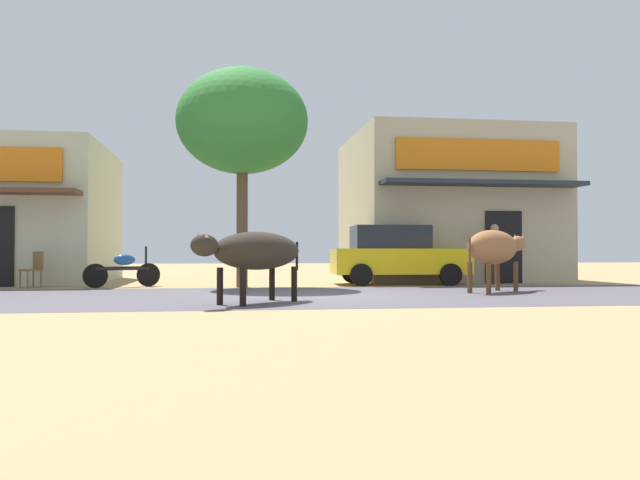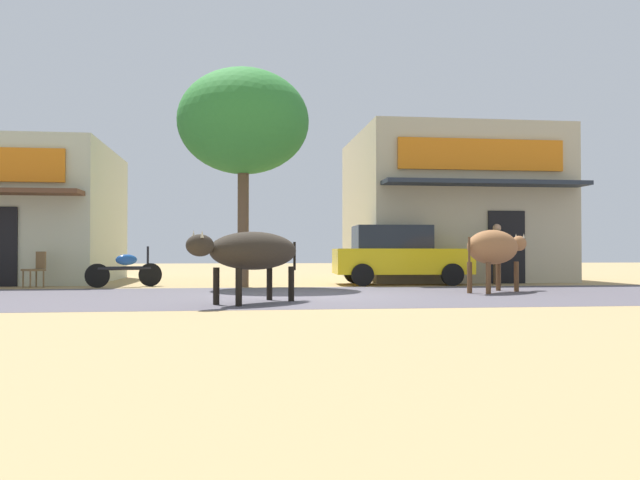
{
  "view_description": "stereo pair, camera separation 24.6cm",
  "coord_description": "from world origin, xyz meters",
  "px_view_note": "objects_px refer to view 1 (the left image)",
  "views": [
    {
      "loc": [
        -1.77,
        -13.43,
        0.9
      ],
      "look_at": [
        0.41,
        1.79,
        1.19
      ],
      "focal_mm": 36.77,
      "sensor_mm": 36.0,
      "label": 1
    },
    {
      "loc": [
        -1.53,
        -13.46,
        0.9
      ],
      "look_at": [
        0.41,
        1.79,
        1.19
      ],
      "focal_mm": 36.77,
      "sensor_mm": 36.0,
      "label": 2
    }
  ],
  "objects_px": {
    "cow_near_brown": "(256,251)",
    "cafe_chair_by_doorway": "(33,268)",
    "cow_far_dark": "(494,248)",
    "roadside_tree": "(242,122)",
    "parked_hatchback_car": "(396,254)",
    "parked_motorcycle": "(124,269)",
    "pedestrian_by_shop": "(495,249)"
  },
  "relations": [
    {
      "from": "cow_far_dark",
      "to": "cafe_chair_by_doorway",
      "type": "distance_m",
      "value": 11.37
    },
    {
      "from": "parked_hatchback_car",
      "to": "cow_far_dark",
      "type": "distance_m",
      "value": 3.98
    },
    {
      "from": "cow_near_brown",
      "to": "cow_far_dark",
      "type": "distance_m",
      "value": 6.02
    },
    {
      "from": "pedestrian_by_shop",
      "to": "cafe_chair_by_doorway",
      "type": "xyz_separation_m",
      "value": [
        -12.28,
        0.03,
        -0.48
      ]
    },
    {
      "from": "roadside_tree",
      "to": "parked_hatchback_car",
      "type": "relative_size",
      "value": 1.48
    },
    {
      "from": "parked_hatchback_car",
      "to": "parked_motorcycle",
      "type": "height_order",
      "value": "parked_hatchback_car"
    },
    {
      "from": "parked_hatchback_car",
      "to": "pedestrian_by_shop",
      "type": "xyz_separation_m",
      "value": [
        2.72,
        -0.41,
        0.16
      ]
    },
    {
      "from": "roadside_tree",
      "to": "pedestrian_by_shop",
      "type": "distance_m",
      "value": 7.77
    },
    {
      "from": "parked_hatchback_car",
      "to": "cafe_chair_by_doorway",
      "type": "distance_m",
      "value": 9.57
    },
    {
      "from": "roadside_tree",
      "to": "pedestrian_by_shop",
      "type": "xyz_separation_m",
      "value": [
        7.03,
        0.49,
        -3.27
      ]
    },
    {
      "from": "cow_far_dark",
      "to": "parked_motorcycle",
      "type": "bearing_deg",
      "value": 158.87
    },
    {
      "from": "roadside_tree",
      "to": "cafe_chair_by_doorway",
      "type": "distance_m",
      "value": 6.46
    },
    {
      "from": "roadside_tree",
      "to": "cow_far_dark",
      "type": "height_order",
      "value": "roadside_tree"
    },
    {
      "from": "parked_hatchback_car",
      "to": "cow_far_dark",
      "type": "height_order",
      "value": "parked_hatchback_car"
    },
    {
      "from": "cow_far_dark",
      "to": "pedestrian_by_shop",
      "type": "distance_m",
      "value": 3.65
    },
    {
      "from": "pedestrian_by_shop",
      "to": "parked_motorcycle",
      "type": "bearing_deg",
      "value": -179.89
    },
    {
      "from": "roadside_tree",
      "to": "cafe_chair_by_doorway",
      "type": "relative_size",
      "value": 6.13
    },
    {
      "from": "roadside_tree",
      "to": "parked_hatchback_car",
      "type": "bearing_deg",
      "value": 11.68
    },
    {
      "from": "cow_far_dark",
      "to": "cafe_chair_by_doorway",
      "type": "bearing_deg",
      "value": 162.69
    },
    {
      "from": "parked_hatchback_car",
      "to": "parked_motorcycle",
      "type": "bearing_deg",
      "value": -176.68
    },
    {
      "from": "parked_hatchback_car",
      "to": "pedestrian_by_shop",
      "type": "height_order",
      "value": "pedestrian_by_shop"
    },
    {
      "from": "roadside_tree",
      "to": "parked_hatchback_car",
      "type": "distance_m",
      "value": 5.58
    },
    {
      "from": "parked_motorcycle",
      "to": "cafe_chair_by_doorway",
      "type": "distance_m",
      "value": 2.22
    },
    {
      "from": "parked_motorcycle",
      "to": "cafe_chair_by_doorway",
      "type": "height_order",
      "value": "parked_motorcycle"
    },
    {
      "from": "parked_motorcycle",
      "to": "pedestrian_by_shop",
      "type": "height_order",
      "value": "pedestrian_by_shop"
    },
    {
      "from": "roadside_tree",
      "to": "parked_motorcycle",
      "type": "relative_size",
      "value": 3.1
    },
    {
      "from": "cow_near_brown",
      "to": "cow_far_dark",
      "type": "relative_size",
      "value": 1.01
    },
    {
      "from": "roadside_tree",
      "to": "cow_far_dark",
      "type": "bearing_deg",
      "value": -27.1
    },
    {
      "from": "parked_motorcycle",
      "to": "cow_far_dark",
      "type": "bearing_deg",
      "value": -21.13
    },
    {
      "from": "cow_near_brown",
      "to": "cafe_chair_by_doorway",
      "type": "relative_size",
      "value": 2.47
    },
    {
      "from": "roadside_tree",
      "to": "cow_far_dark",
      "type": "distance_m",
      "value": 7.09
    },
    {
      "from": "pedestrian_by_shop",
      "to": "cafe_chair_by_doorway",
      "type": "relative_size",
      "value": 1.84
    }
  ]
}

